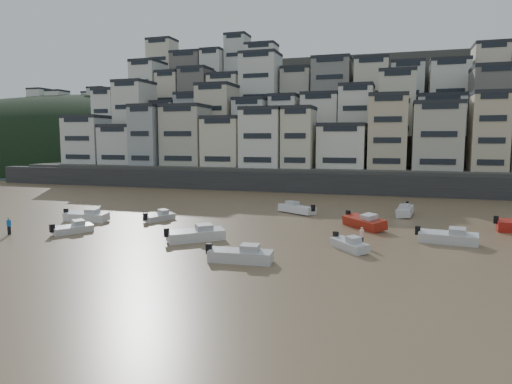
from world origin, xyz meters
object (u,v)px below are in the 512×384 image
(boat_b, at_px, (349,243))
(boat_i, at_px, (405,209))
(boat_j, at_px, (73,228))
(boat_h, at_px, (297,207))
(person_blue, at_px, (9,226))
(boat_c, at_px, (196,233))
(boat_e, at_px, (364,221))
(boat_d, at_px, (448,235))
(boat_k, at_px, (86,215))
(boat_f, at_px, (159,216))
(person_pink, at_px, (362,237))
(boat_a, at_px, (241,253))

(boat_b, xyz_separation_m, boat_i, (4.82, 20.07, 0.17))
(boat_i, xyz_separation_m, boat_j, (-32.20, -21.27, -0.21))
(boat_h, relative_size, person_blue, 3.32)
(boat_b, bearing_deg, boat_c, -126.89)
(boat_c, height_order, boat_e, boat_e)
(boat_d, bearing_deg, boat_e, 153.85)
(boat_i, bearing_deg, boat_c, -35.92)
(boat_e, distance_m, boat_h, 11.69)
(boat_b, relative_size, boat_i, 0.78)
(boat_e, bearing_deg, boat_d, 15.13)
(boat_c, xyz_separation_m, boat_h, (5.57, 18.54, -0.01))
(boat_j, bearing_deg, boat_k, 56.00)
(boat_f, height_order, boat_j, boat_j)
(person_blue, bearing_deg, boat_d, 11.85)
(boat_b, height_order, boat_e, boat_e)
(boat_b, xyz_separation_m, boat_c, (-14.00, -0.73, 0.18))
(boat_b, xyz_separation_m, boat_f, (-22.52, 7.67, -0.04))
(person_pink, bearing_deg, boat_d, 24.63)
(boat_d, relative_size, person_blue, 3.19)
(boat_c, relative_size, person_blue, 3.36)
(boat_k, bearing_deg, boat_h, 25.57)
(boat_d, distance_m, boat_k, 38.82)
(boat_a, bearing_deg, boat_e, 59.92)
(person_blue, bearing_deg, boat_k, 73.03)
(boat_b, relative_size, boat_j, 1.06)
(boat_b, height_order, boat_h, boat_h)
(boat_e, bearing_deg, person_blue, -109.19)
(boat_a, xyz_separation_m, boat_k, (-22.88, 11.39, 0.02))
(boat_c, relative_size, boat_f, 1.38)
(boat_i, height_order, person_blue, person_blue)
(boat_e, height_order, boat_j, boat_e)
(boat_e, relative_size, person_blue, 3.46)
(boat_a, xyz_separation_m, boat_e, (8.11, 16.73, 0.08))
(boat_c, distance_m, boat_d, 23.10)
(boat_j, bearing_deg, boat_b, -58.28)
(boat_j, bearing_deg, person_blue, 141.69)
(boat_c, bearing_deg, boat_k, 120.01)
(boat_c, xyz_separation_m, boat_f, (-8.52, 8.40, -0.22))
(boat_d, distance_m, person_blue, 42.32)
(boat_a, distance_m, boat_i, 29.29)
(boat_k, bearing_deg, boat_f, 14.20)
(person_blue, height_order, person_pink, same)
(boat_f, xyz_separation_m, boat_i, (27.34, 12.40, 0.21))
(boat_a, xyz_separation_m, boat_b, (7.60, 6.46, -0.13))
(boat_k, relative_size, person_pink, 3.22)
(boat_f, height_order, person_pink, person_pink)
(boat_a, height_order, person_pink, person_pink)
(boat_k, bearing_deg, boat_j, -67.90)
(boat_c, relative_size, boat_i, 1.01)
(boat_j, distance_m, person_blue, 6.17)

